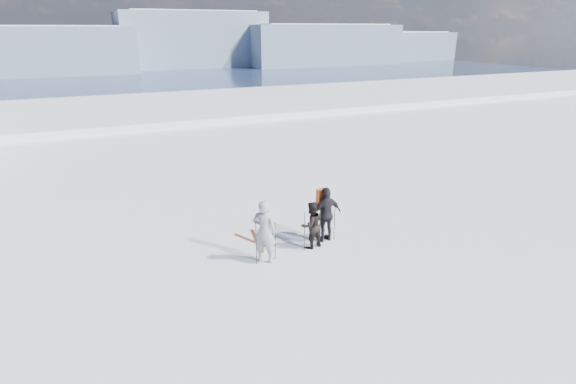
{
  "coord_description": "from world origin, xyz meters",
  "views": [
    {
      "loc": [
        -6.97,
        -8.99,
        6.51
      ],
      "look_at": [
        -1.58,
        3.0,
        1.71
      ],
      "focal_mm": 28.0,
      "sensor_mm": 36.0,
      "label": 1
    }
  ],
  "objects_px": {
    "skier_dark": "(311,225)",
    "skis_loose": "(255,241)",
    "skier_grey": "(264,231)",
    "skier_pack": "(326,214)"
  },
  "relations": [
    {
      "from": "skier_dark",
      "to": "skis_loose",
      "type": "distance_m",
      "value": 1.98
    },
    {
      "from": "skier_grey",
      "to": "skier_pack",
      "type": "bearing_deg",
      "value": -129.55
    },
    {
      "from": "skier_dark",
      "to": "skier_pack",
      "type": "relative_size",
      "value": 0.83
    },
    {
      "from": "skier_grey",
      "to": "skier_pack",
      "type": "xyz_separation_m",
      "value": [
        2.31,
        0.47,
        -0.05
      ]
    },
    {
      "from": "skier_pack",
      "to": "skis_loose",
      "type": "bearing_deg",
      "value": -24.4
    },
    {
      "from": "skier_dark",
      "to": "skis_loose",
      "type": "height_order",
      "value": "skier_dark"
    },
    {
      "from": "skier_grey",
      "to": "skis_loose",
      "type": "xyz_separation_m",
      "value": [
        0.18,
        1.34,
        -0.95
      ]
    },
    {
      "from": "skis_loose",
      "to": "skier_grey",
      "type": "bearing_deg",
      "value": -97.55
    },
    {
      "from": "skier_dark",
      "to": "skier_pack",
      "type": "xyz_separation_m",
      "value": [
        0.66,
        0.23,
        0.16
      ]
    },
    {
      "from": "skier_grey",
      "to": "skis_loose",
      "type": "relative_size",
      "value": 1.14
    }
  ]
}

